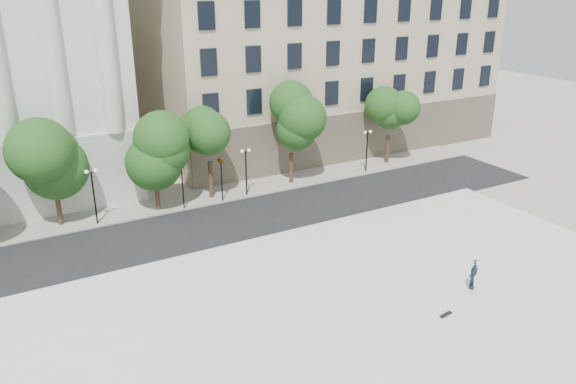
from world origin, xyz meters
name	(u,v)px	position (x,y,z in m)	size (l,w,h in m)	color
ground	(348,370)	(0.00, 0.00, 0.00)	(160.00, 160.00, 0.00)	#A8A79F
plaza	(314,332)	(0.00, 3.00, 0.23)	(44.00, 22.00, 0.45)	white
street	(205,229)	(0.00, 18.00, 0.01)	(60.00, 8.00, 0.02)	black
far_sidewalk	(178,201)	(0.00, 24.00, 0.06)	(60.00, 4.00, 0.12)	#A19F95
building_east	(299,35)	(20.00, 38.91, 11.14)	(36.00, 26.15, 23.00)	#C2B694
traffic_light_west	(181,164)	(-0.08, 22.30, 3.73)	(0.95, 1.83, 4.23)	black
traffic_light_east	(221,158)	(3.19, 22.30, 3.75)	(0.99, 1.91, 4.26)	black
person_lying	(471,285)	(9.87, 1.95, 0.69)	(0.64, 0.42, 1.77)	black
skateboard	(446,314)	(6.69, 0.65, 0.49)	(0.81, 0.21, 0.08)	black
street_trees	(138,149)	(-2.92, 23.45, 5.06)	(46.84, 4.86, 7.58)	#382619
lamp_posts	(173,175)	(-0.65, 22.60, 2.88)	(37.50, 0.28, 4.32)	black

